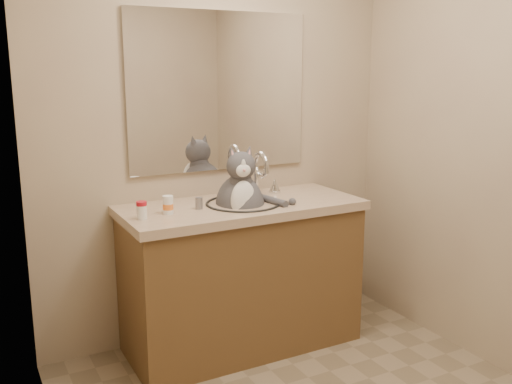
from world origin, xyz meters
TOP-DOWN VIEW (x-y plane):
  - room at (0.00, 0.00)m, footprint 2.22×2.52m
  - vanity at (0.00, 0.96)m, footprint 1.34×0.59m
  - mirror at (0.00, 1.24)m, footprint 1.10×0.02m
  - shower_curtain at (-1.05, 0.10)m, footprint 0.02×1.30m
  - cat at (-0.01, 0.95)m, footprint 0.37×0.38m
  - pill_bottle_redcap at (-0.59, 0.89)m, footprint 0.05×0.05m
  - pill_bottle_orange at (-0.44, 0.93)m, footprint 0.06×0.06m
  - grey_canister at (-0.26, 0.95)m, footprint 0.04×0.04m

SIDE VIEW (x-z plane):
  - vanity at x=0.00m, z-range -0.12..1.00m
  - cat at x=-0.01m, z-range 0.60..1.13m
  - grey_canister at x=-0.26m, z-range 0.85..0.91m
  - pill_bottle_orange at x=-0.44m, z-range 0.85..0.94m
  - pill_bottle_redcap at x=-0.59m, z-range 0.85..0.94m
  - shower_curtain at x=-1.05m, z-range 0.06..2.00m
  - room at x=0.00m, z-range -0.01..2.41m
  - mirror at x=0.00m, z-range 1.00..1.90m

